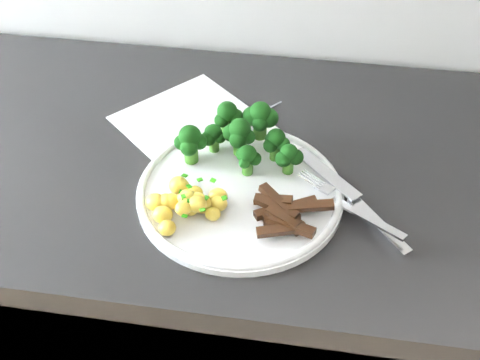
{
  "coord_description": "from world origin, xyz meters",
  "views": [
    {
      "loc": [
        0.0,
        1.01,
        1.46
      ],
      "look_at": [
        -0.09,
        1.61,
        0.89
      ],
      "focal_mm": 45.58,
      "sensor_mm": 36.0,
      "label": 1
    }
  ],
  "objects": [
    {
      "name": "potatoes",
      "position": [
        -0.15,
        1.56,
        0.88
      ],
      "size": [
        0.11,
        0.1,
        0.04
      ],
      "color": "gold",
      "rests_on": "plate"
    },
    {
      "name": "fork",
      "position": [
        0.07,
        1.59,
        0.88
      ],
      "size": [
        0.15,
        0.12,
        0.02
      ],
      "color": "silver",
      "rests_on": "plate"
    },
    {
      "name": "knife",
      "position": [
        0.08,
        1.6,
        0.87
      ],
      "size": [
        0.17,
        0.19,
        0.02
      ],
      "color": "silver",
      "rests_on": "plate"
    },
    {
      "name": "plate",
      "position": [
        -0.09,
        1.61,
        0.87
      ],
      "size": [
        0.29,
        0.29,
        0.02
      ],
      "color": "white",
      "rests_on": "counter"
    },
    {
      "name": "broccoli",
      "position": [
        -0.1,
        1.68,
        0.91
      ],
      "size": [
        0.19,
        0.11,
        0.07
      ],
      "color": "#2C5C18",
      "rests_on": "plate"
    },
    {
      "name": "beef_strips",
      "position": [
        -0.02,
        1.56,
        0.88
      ],
      "size": [
        0.11,
        0.09,
        0.02
      ],
      "color": "black",
      "rests_on": "plate"
    },
    {
      "name": "counter",
      "position": [
        -0.15,
        1.68,
        0.43
      ],
      "size": [
        2.29,
        0.57,
        0.86
      ],
      "color": "black",
      "rests_on": "ground"
    },
    {
      "name": "recipe_paper",
      "position": [
        -0.16,
        1.73,
        0.86
      ],
      "size": [
        0.34,
        0.33,
        0.0
      ],
      "color": "white",
      "rests_on": "counter"
    }
  ]
}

